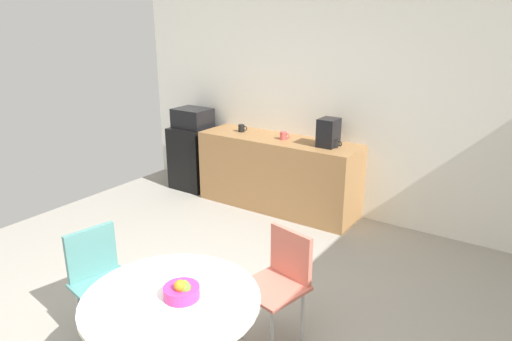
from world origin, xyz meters
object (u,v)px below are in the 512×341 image
(chair_teal, at_px, (99,271))
(coffee_maker, at_px, (328,133))
(mini_fridge, at_px, (194,157))
(round_table, at_px, (172,319))
(chair_coral, at_px, (282,273))
(mug_white, at_px, (242,128))
(fruit_bowl, at_px, (182,290))
(microwave, at_px, (193,118))
(mug_green, at_px, (284,136))
(mug_red, at_px, (335,143))

(chair_teal, distance_m, coffee_maker, 2.90)
(mini_fridge, relative_size, round_table, 0.82)
(chair_coral, relative_size, mug_white, 6.43)
(chair_coral, xyz_separation_m, mug_white, (-1.87, 2.10, 0.43))
(round_table, xyz_separation_m, fruit_bowl, (0.06, 0.04, 0.20))
(microwave, relative_size, chair_coral, 0.58)
(round_table, distance_m, chair_coral, 0.94)
(coffee_maker, bearing_deg, chair_teal, -99.57)
(microwave, relative_size, fruit_bowl, 2.28)
(microwave, distance_m, mug_green, 1.45)
(chair_teal, height_order, mug_red, mug_red)
(microwave, bearing_deg, coffee_maker, 0.00)
(chair_coral, height_order, mug_red, mug_red)
(mini_fridge, distance_m, round_table, 3.89)
(round_table, bearing_deg, microwave, 129.47)
(chair_teal, bearing_deg, chair_coral, 33.03)
(mug_white, bearing_deg, microwave, -178.51)
(mini_fridge, distance_m, mug_white, 0.96)
(chair_coral, bearing_deg, coffee_maker, 107.35)
(mug_white, distance_m, mug_red, 1.31)
(mini_fridge, distance_m, chair_coral, 3.39)
(round_table, bearing_deg, fruit_bowl, 32.45)
(chair_teal, distance_m, mug_red, 2.90)
(round_table, relative_size, coffee_maker, 3.26)
(round_table, height_order, mug_white, mug_white)
(microwave, xyz_separation_m, mug_white, (0.81, 0.02, -0.04))
(chair_coral, distance_m, mug_green, 2.44)
(chair_coral, bearing_deg, mug_white, 131.61)
(coffee_maker, bearing_deg, fruit_bowl, -80.39)
(chair_teal, relative_size, mug_white, 6.43)
(chair_coral, distance_m, mug_white, 2.85)
(mug_green, bearing_deg, microwave, 179.38)
(microwave, xyz_separation_m, fruit_bowl, (2.53, -2.96, -0.19))
(mug_white, bearing_deg, round_table, -61.15)
(chair_teal, relative_size, mug_green, 6.43)
(chair_teal, height_order, fruit_bowl, fruit_bowl)
(fruit_bowl, distance_m, mug_red, 3.00)
(microwave, distance_m, fruit_bowl, 3.90)
(mini_fridge, relative_size, mug_white, 6.65)
(mini_fridge, relative_size, chair_teal, 1.03)
(microwave, height_order, mug_red, microwave)
(coffee_maker, bearing_deg, mini_fridge, 180.00)
(microwave, relative_size, round_table, 0.46)
(mini_fridge, relative_size, microwave, 1.79)
(round_table, bearing_deg, coffee_maker, 98.46)
(mini_fridge, bearing_deg, chair_teal, -61.17)
(chair_teal, xyz_separation_m, mug_red, (0.56, 2.81, 0.43))
(mug_white, bearing_deg, coffee_maker, -0.99)
(mug_green, bearing_deg, mug_red, 1.23)
(chair_teal, distance_m, chair_coral, 1.34)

